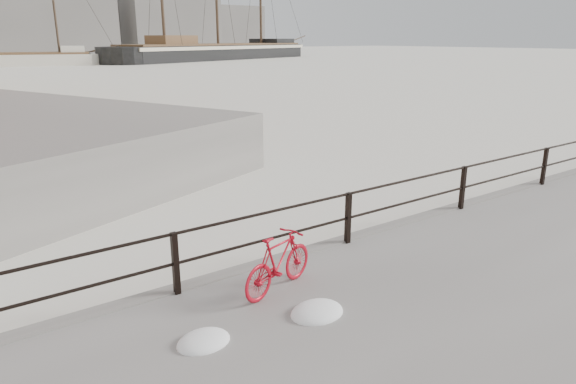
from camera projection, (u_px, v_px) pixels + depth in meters
ground at (454, 221)px, 12.03m from camera, size 400.00×400.00×0.00m
guardrail at (463, 188)px, 11.67m from camera, size 28.00×0.10×1.00m
bicycle at (279, 262)px, 7.87m from camera, size 1.56×0.68×0.94m
barque_black at (219, 59)px, 101.77m from camera, size 63.84×38.79×34.29m
schooner_mid at (11, 66)px, 78.24m from camera, size 33.40×20.34×22.20m
industrial_west at (44, 18)px, 129.41m from camera, size 32.00×18.00×18.00m
industrial_mid at (166, 10)px, 152.01m from camera, size 26.00×20.00×24.00m
industrial_east at (227, 29)px, 170.20m from camera, size 20.00×16.00×14.00m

